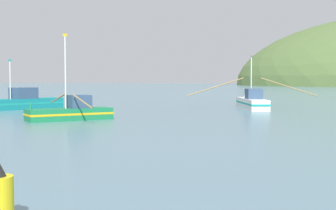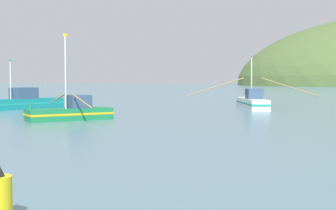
% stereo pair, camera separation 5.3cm
% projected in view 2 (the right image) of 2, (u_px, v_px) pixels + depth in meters
% --- Properties ---
extents(fishing_boat_green, '(6.69, 7.17, 6.92)m').
position_uv_depth(fishing_boat_green, '(71.00, 112.00, 39.24)').
color(fishing_boat_green, '#197A47').
rests_on(fishing_boat_green, ground).
extents(fishing_boat_teal, '(7.07, 10.38, 5.38)m').
position_uv_depth(fishing_boat_teal, '(19.00, 102.00, 52.78)').
color(fishing_boat_teal, '#147F84').
rests_on(fishing_boat_teal, ground).
extents(fishing_boat_white, '(14.23, 9.67, 5.94)m').
position_uv_depth(fishing_boat_white, '(252.00, 102.00, 53.96)').
color(fishing_boat_white, white).
rests_on(fishing_boat_white, ground).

